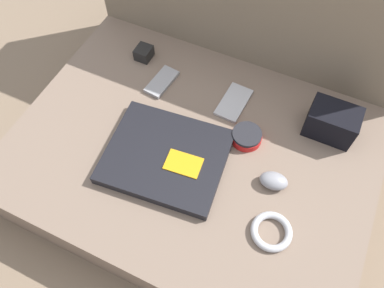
{
  "coord_description": "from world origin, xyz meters",
  "views": [
    {
      "loc": [
        0.21,
        -0.45,
        1.01
      ],
      "look_at": [
        0.0,
        0.0,
        0.18
      ],
      "focal_mm": 35.0,
      "sensor_mm": 36.0,
      "label": 1
    }
  ],
  "objects_px": {
    "computer_mouse": "(274,181)",
    "phone_black": "(162,82)",
    "charger_brick": "(144,53)",
    "phone_silver": "(234,102)",
    "laptop": "(166,156)",
    "speaker_puck": "(247,136)",
    "camera_pouch": "(332,122)"
  },
  "relations": [
    {
      "from": "speaker_puck",
      "to": "phone_black",
      "type": "height_order",
      "value": "speaker_puck"
    },
    {
      "from": "speaker_puck",
      "to": "phone_silver",
      "type": "relative_size",
      "value": 0.63
    },
    {
      "from": "phone_silver",
      "to": "phone_black",
      "type": "relative_size",
      "value": 1.09
    },
    {
      "from": "speaker_puck",
      "to": "phone_silver",
      "type": "xyz_separation_m",
      "value": [
        -0.07,
        0.1,
        -0.01
      ]
    },
    {
      "from": "camera_pouch",
      "to": "speaker_puck",
      "type": "bearing_deg",
      "value": -148.08
    },
    {
      "from": "phone_silver",
      "to": "computer_mouse",
      "type": "bearing_deg",
      "value": -43.53
    },
    {
      "from": "speaker_puck",
      "to": "laptop",
      "type": "bearing_deg",
      "value": -139.13
    },
    {
      "from": "phone_silver",
      "to": "phone_black",
      "type": "xyz_separation_m",
      "value": [
        -0.22,
        -0.02,
        0.0
      ]
    },
    {
      "from": "laptop",
      "to": "phone_silver",
      "type": "bearing_deg",
      "value": 63.57
    },
    {
      "from": "camera_pouch",
      "to": "phone_silver",
      "type": "bearing_deg",
      "value": -175.77
    },
    {
      "from": "computer_mouse",
      "to": "speaker_puck",
      "type": "distance_m",
      "value": 0.14
    },
    {
      "from": "charger_brick",
      "to": "phone_black",
      "type": "bearing_deg",
      "value": -35.63
    },
    {
      "from": "speaker_puck",
      "to": "phone_black",
      "type": "distance_m",
      "value": 0.3
    },
    {
      "from": "phone_black",
      "to": "speaker_puck",
      "type": "bearing_deg",
      "value": -8.29
    },
    {
      "from": "charger_brick",
      "to": "phone_silver",
      "type": "bearing_deg",
      "value": -8.83
    },
    {
      "from": "phone_black",
      "to": "charger_brick",
      "type": "relative_size",
      "value": 2.31
    },
    {
      "from": "computer_mouse",
      "to": "phone_silver",
      "type": "xyz_separation_m",
      "value": [
        -0.18,
        0.19,
        -0.01
      ]
    },
    {
      "from": "computer_mouse",
      "to": "phone_silver",
      "type": "relative_size",
      "value": 0.59
    },
    {
      "from": "laptop",
      "to": "phone_black",
      "type": "relative_size",
      "value": 2.75
    },
    {
      "from": "computer_mouse",
      "to": "charger_brick",
      "type": "xyz_separation_m",
      "value": [
        -0.5,
        0.24,
        0.0
      ]
    },
    {
      "from": "speaker_puck",
      "to": "computer_mouse",
      "type": "bearing_deg",
      "value": -41.52
    },
    {
      "from": "speaker_puck",
      "to": "phone_black",
      "type": "bearing_deg",
      "value": 165.09
    },
    {
      "from": "speaker_puck",
      "to": "camera_pouch",
      "type": "xyz_separation_m",
      "value": [
        0.19,
        0.12,
        0.03
      ]
    },
    {
      "from": "computer_mouse",
      "to": "phone_black",
      "type": "height_order",
      "value": "computer_mouse"
    },
    {
      "from": "speaker_puck",
      "to": "phone_silver",
      "type": "distance_m",
      "value": 0.12
    },
    {
      "from": "laptop",
      "to": "charger_brick",
      "type": "height_order",
      "value": "charger_brick"
    },
    {
      "from": "laptop",
      "to": "speaker_puck",
      "type": "height_order",
      "value": "same"
    },
    {
      "from": "speaker_puck",
      "to": "camera_pouch",
      "type": "height_order",
      "value": "camera_pouch"
    },
    {
      "from": "computer_mouse",
      "to": "speaker_puck",
      "type": "relative_size",
      "value": 0.93
    },
    {
      "from": "computer_mouse",
      "to": "phone_silver",
      "type": "height_order",
      "value": "computer_mouse"
    },
    {
      "from": "phone_black",
      "to": "laptop",
      "type": "bearing_deg",
      "value": -53.3
    },
    {
      "from": "camera_pouch",
      "to": "charger_brick",
      "type": "bearing_deg",
      "value": 177.08
    }
  ]
}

